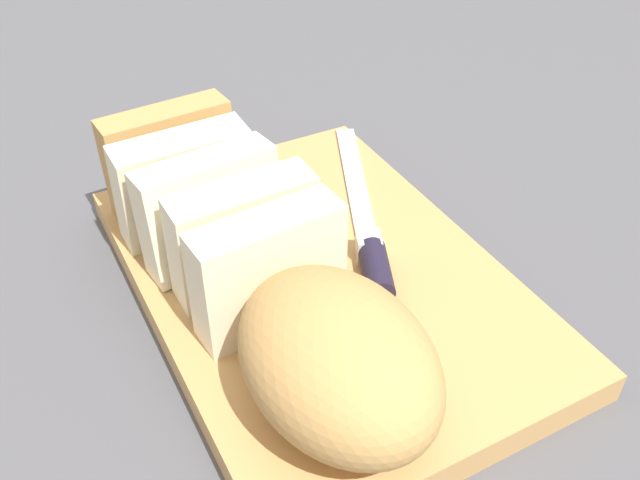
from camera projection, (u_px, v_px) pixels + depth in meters
ground_plane at (320, 295)px, 0.54m from camera, size 3.00×3.00×0.00m
cutting_board at (320, 283)px, 0.53m from camera, size 0.37×0.26×0.02m
bread_loaf at (266, 274)px, 0.46m from camera, size 0.35×0.13×0.09m
bread_knife at (370, 243)px, 0.54m from camera, size 0.23×0.11×0.02m
crumb_near_knife at (364, 276)px, 0.52m from camera, size 0.01×0.01×0.01m
crumb_near_loaf at (370, 297)px, 0.50m from camera, size 0.01×0.01×0.01m
crumb_stray_left at (274, 292)px, 0.50m from camera, size 0.01×0.01×0.01m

